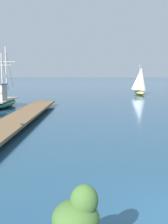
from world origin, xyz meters
name	(u,v)px	position (x,y,z in m)	size (l,w,h in m)	color
floating_dock	(23,116)	(-6.78, 12.81, 0.36)	(1.89, 19.33, 0.53)	brown
fishing_boat_2	(1,101)	(-10.44, 20.06, 0.64)	(2.07, 7.54, 5.64)	#337556
distant_sailboat	(140,81)	(4.74, 35.77, 1.95)	(2.56, 4.36, 4.32)	gold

